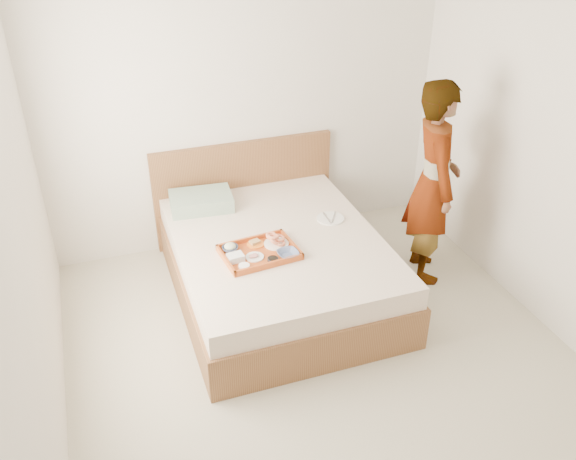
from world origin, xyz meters
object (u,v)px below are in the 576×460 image
Objects in this scene: dinner_plate at (330,218)px; person at (433,183)px; bed at (278,266)px; tray at (259,252)px.

dinner_plate is 0.87m from person.
person is at bearing -4.96° from bed.
tray is 0.78m from dinner_plate.
bed is 0.59m from dinner_plate.
tray is 2.43× the size of dinner_plate.
person is (1.28, -0.11, 0.58)m from bed.
tray is 1.51m from person.
tray reaches higher than bed.
dinner_plate is at bearing 88.66° from person.
dinner_plate is at bearing 15.40° from bed.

